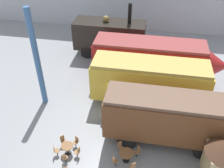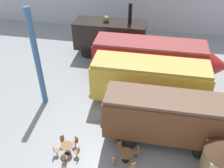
% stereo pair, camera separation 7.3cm
% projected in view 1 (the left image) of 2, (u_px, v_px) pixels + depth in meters
% --- Properties ---
extents(ground_plane, '(80.00, 80.00, 0.00)m').
position_uv_depth(ground_plane, '(123.00, 109.00, 20.06)').
color(ground_plane, gray).
extents(steam_locomotive, '(7.27, 2.58, 5.69)m').
position_uv_depth(steam_locomotive, '(110.00, 35.00, 25.80)').
color(steam_locomotive, black).
rests_on(steam_locomotive, ground_plane).
extents(streamlined_locomotive, '(11.54, 2.74, 4.00)m').
position_uv_depth(streamlined_locomotive, '(158.00, 59.00, 21.64)').
color(streamlined_locomotive, maroon).
rests_on(streamlined_locomotive, ground_plane).
extents(passenger_coach_vintage, '(8.91, 2.70, 3.82)m').
position_uv_depth(passenger_coach_vintage, '(149.00, 80.00, 19.39)').
color(passenger_coach_vintage, gold).
rests_on(passenger_coach_vintage, ground_plane).
extents(passenger_coach_wooden, '(8.15, 2.47, 3.82)m').
position_uv_depth(passenger_coach_wooden, '(168.00, 116.00, 16.07)').
color(passenger_coach_wooden, brown).
rests_on(passenger_coach_wooden, ground_plane).
extents(cafe_table_near, '(0.93, 0.93, 0.77)m').
position_uv_depth(cafe_table_near, '(126.00, 154.00, 15.67)').
color(cafe_table_near, black).
rests_on(cafe_table_near, ground_plane).
extents(cafe_table_far, '(0.79, 0.79, 0.72)m').
position_uv_depth(cafe_table_far, '(67.00, 148.00, 16.20)').
color(cafe_table_far, black).
rests_on(cafe_table_far, ground_plane).
extents(cafe_chair_0, '(0.40, 0.40, 0.87)m').
position_uv_depth(cafe_chair_0, '(138.00, 151.00, 16.04)').
color(cafe_chair_0, black).
rests_on(cafe_chair_0, ground_plane).
extents(cafe_chair_1, '(0.40, 0.40, 0.87)m').
position_uv_depth(cafe_chair_1, '(120.00, 146.00, 16.35)').
color(cafe_chair_1, black).
rests_on(cafe_chair_1, ground_plane).
extents(cafe_chair_2, '(0.40, 0.40, 0.87)m').
position_uv_depth(cafe_chair_2, '(114.00, 160.00, 15.45)').
color(cafe_chair_2, black).
rests_on(cafe_chair_2, ground_plane).
extents(cafe_chair_3, '(0.40, 0.40, 0.87)m').
position_uv_depth(cafe_chair_3, '(133.00, 166.00, 15.13)').
color(cafe_chair_3, black).
rests_on(cafe_chair_3, ground_plane).
extents(cafe_chair_7, '(0.38, 0.36, 0.87)m').
position_uv_depth(cafe_chair_7, '(78.00, 152.00, 15.99)').
color(cafe_chair_7, black).
rests_on(cafe_chair_7, ground_plane).
extents(cafe_chair_8, '(0.39, 0.40, 0.87)m').
position_uv_depth(cafe_chair_8, '(76.00, 141.00, 16.70)').
color(cafe_chair_8, black).
rests_on(cafe_chair_8, ground_plane).
extents(cafe_chair_9, '(0.40, 0.40, 0.87)m').
position_uv_depth(cafe_chair_9, '(63.00, 140.00, 16.76)').
color(cafe_chair_9, black).
rests_on(cafe_chair_9, ground_plane).
extents(cafe_chair_10, '(0.40, 0.38, 0.87)m').
position_uv_depth(cafe_chair_10, '(56.00, 150.00, 16.09)').
color(cafe_chair_10, black).
rests_on(cafe_chair_10, ground_plane).
extents(cafe_chair_11, '(0.36, 0.37, 0.87)m').
position_uv_depth(cafe_chair_11, '(65.00, 158.00, 15.61)').
color(cafe_chair_11, black).
rests_on(cafe_chair_11, ground_plane).
extents(visitor_person, '(0.34, 0.34, 1.75)m').
position_uv_depth(visitor_person, '(104.00, 110.00, 18.54)').
color(visitor_person, '#262633').
rests_on(visitor_person, ground_plane).
extents(ticket_kiosk, '(2.34, 2.34, 3.00)m').
position_uv_depth(ticket_kiosk, '(223.00, 159.00, 14.14)').
color(ticket_kiosk, tan).
rests_on(ticket_kiosk, ground_plane).
extents(support_pillar, '(0.44, 0.44, 8.00)m').
position_uv_depth(support_pillar, '(37.00, 60.00, 18.41)').
color(support_pillar, '#386093').
rests_on(support_pillar, ground_plane).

